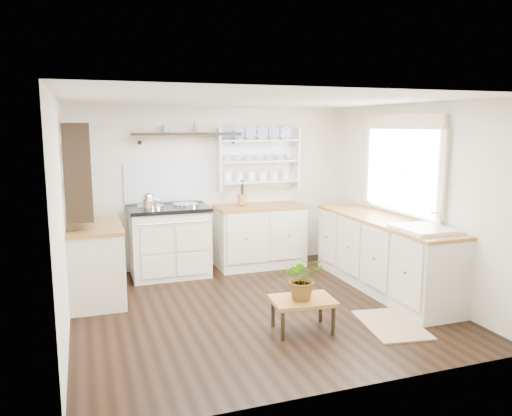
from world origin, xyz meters
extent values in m
cube|color=black|center=(0.00, 0.00, 0.00)|extent=(4.00, 3.80, 0.01)
cube|color=silver|center=(0.00, 1.90, 1.15)|extent=(4.00, 0.02, 2.30)
cube|color=silver|center=(2.00, 0.00, 1.15)|extent=(0.02, 3.80, 2.30)
cube|color=silver|center=(-2.00, 0.00, 1.15)|extent=(0.02, 3.80, 2.30)
cube|color=white|center=(0.00, 0.00, 2.30)|extent=(4.00, 3.80, 0.01)
cube|color=white|center=(1.96, 0.15, 1.50)|extent=(0.04, 1.40, 1.00)
cube|color=white|center=(1.94, 0.15, 1.50)|extent=(0.02, 1.50, 1.10)
cube|color=beige|center=(1.92, 0.15, 2.08)|extent=(0.04, 1.55, 0.18)
cube|color=beige|center=(-0.72, 1.57, 0.45)|extent=(1.03, 0.67, 0.90)
cube|color=black|center=(-0.72, 1.57, 0.93)|extent=(1.07, 0.71, 0.05)
cylinder|color=silver|center=(-0.96, 1.57, 0.97)|extent=(0.35, 0.35, 0.03)
cylinder|color=silver|center=(-0.48, 1.57, 0.97)|extent=(0.35, 0.35, 0.03)
cylinder|color=silver|center=(-0.72, 1.20, 0.80)|extent=(0.93, 0.02, 0.02)
cube|color=beige|center=(0.60, 1.60, 0.44)|extent=(1.25, 0.60, 0.88)
cube|color=brown|center=(0.60, 1.60, 0.88)|extent=(1.27, 0.63, 0.04)
cube|color=beige|center=(1.70, 0.10, 0.44)|extent=(0.60, 2.40, 0.88)
cube|color=brown|center=(1.70, 0.10, 0.88)|extent=(0.62, 2.43, 0.04)
cube|color=white|center=(1.70, -0.65, 0.80)|extent=(0.55, 0.60, 0.28)
cylinder|color=silver|center=(1.90, -0.65, 1.00)|extent=(0.02, 0.02, 0.22)
cube|color=beige|center=(-1.70, 0.90, 0.44)|extent=(0.60, 1.10, 0.88)
cube|color=brown|center=(-1.70, 0.90, 0.88)|extent=(0.62, 1.13, 0.04)
cube|color=white|center=(0.65, 1.88, 1.55)|extent=(1.20, 0.03, 0.90)
cube|color=white|center=(0.65, 1.79, 1.55)|extent=(1.20, 0.22, 0.02)
cylinder|color=navy|center=(0.65, 1.80, 1.82)|extent=(0.20, 0.02, 0.20)
cube|color=black|center=(-0.40, 1.77, 1.92)|extent=(1.50, 0.24, 0.04)
cone|color=black|center=(-1.05, 1.84, 1.81)|extent=(0.06, 0.20, 0.06)
cone|color=black|center=(0.25, 1.84, 1.81)|extent=(0.06, 0.20, 0.06)
cube|color=black|center=(-1.84, 0.90, 1.55)|extent=(0.28, 0.80, 1.05)
cylinder|color=#A8663D|center=(0.35, 1.68, 0.98)|extent=(0.13, 0.13, 0.15)
cube|color=brown|center=(0.21, -0.76, 0.31)|extent=(0.65, 0.49, 0.04)
cylinder|color=black|center=(-0.06, -0.90, 0.15)|extent=(0.04, 0.04, 0.29)
cylinder|color=black|center=(-0.03, -0.56, 0.15)|extent=(0.04, 0.04, 0.29)
cylinder|color=black|center=(0.45, -0.95, 0.15)|extent=(0.04, 0.04, 0.29)
cylinder|color=black|center=(0.48, -0.61, 0.15)|extent=(0.04, 0.04, 0.29)
imported|color=#3F7233|center=(0.21, -0.76, 0.55)|extent=(0.46, 0.42, 0.43)
cube|color=#907054|center=(1.13, -0.94, 0.01)|extent=(0.68, 0.93, 0.02)
camera|label=1|loc=(-1.80, -5.07, 2.04)|focal=35.00mm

